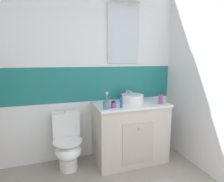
# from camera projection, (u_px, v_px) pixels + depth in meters

# --- Properties ---
(wall_back_tiled) EXTENTS (3.20, 0.20, 2.50)m
(wall_back_tiled) POSITION_uv_depth(u_px,v_px,m) (91.00, 73.00, 2.64)
(wall_back_tiled) COLOR white
(wall_back_tiled) RESTS_ON ground_plane
(vanity_cabinet) EXTENTS (1.01, 0.60, 0.85)m
(vanity_cabinet) POSITION_uv_depth(u_px,v_px,m) (129.00, 131.00, 2.62)
(vanity_cabinet) COLOR beige
(vanity_cabinet) RESTS_ON ground_plane
(sink_basin) EXTENTS (0.32, 0.37, 0.15)m
(sink_basin) POSITION_uv_depth(u_px,v_px,m) (132.00, 98.00, 2.58)
(sink_basin) COLOR white
(sink_basin) RESTS_ON vanity_cabinet
(toilet) EXTENTS (0.37, 0.50, 0.76)m
(toilet) POSITION_uv_depth(u_px,v_px,m) (68.00, 143.00, 2.40)
(toilet) COLOR white
(toilet) RESTS_ON ground_plane
(toothbrush_cup) EXTENTS (0.08, 0.08, 0.22)m
(toothbrush_cup) POSITION_uv_depth(u_px,v_px,m) (106.00, 104.00, 2.22)
(toothbrush_cup) COLOR #4C7299
(toothbrush_cup) RESTS_ON vanity_cabinet
(soap_dispenser) EXTENTS (0.05, 0.05, 0.17)m
(soap_dispenser) POSITION_uv_depth(u_px,v_px,m) (161.00, 99.00, 2.49)
(soap_dispenser) COLOR #993F99
(soap_dispenser) RESTS_ON vanity_cabinet
(hair_gel_jar) EXTENTS (0.07, 0.07, 0.09)m
(hair_gel_jar) POSITION_uv_depth(u_px,v_px,m) (113.00, 105.00, 2.29)
(hair_gel_jar) COLOR #993F99
(hair_gel_jar) RESTS_ON vanity_cabinet
(toothpaste_tube_upright) EXTENTS (0.03, 0.03, 0.16)m
(toothpaste_tube_upright) POSITION_uv_depth(u_px,v_px,m) (121.00, 102.00, 2.28)
(toothpaste_tube_upright) COLOR #2659B2
(toothpaste_tube_upright) RESTS_ON vanity_cabinet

